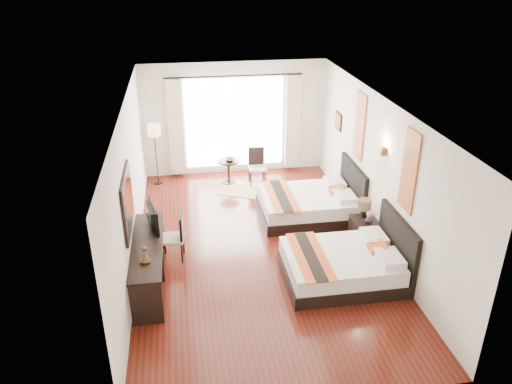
{
  "coord_description": "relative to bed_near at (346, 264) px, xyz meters",
  "views": [
    {
      "loc": [
        -1.3,
        -8.08,
        5.04
      ],
      "look_at": [
        -0.02,
        0.11,
        1.11
      ],
      "focal_mm": 35.0,
      "sensor_mm": 36.0,
      "label": 1
    }
  ],
  "objects": [
    {
      "name": "drape_left",
      "position": [
        -2.77,
        4.88,
        0.99
      ],
      "size": [
        0.35,
        0.14,
        2.35
      ],
      "primitive_type": "cube",
      "color": "beige",
      "rests_on": "floor"
    },
    {
      "name": "television",
      "position": [
        -3.29,
        0.95,
        0.69
      ],
      "size": [
        0.28,
        0.78,
        0.45
      ],
      "primitive_type": "imported",
      "rotation": [
        0.0,
        0.0,
        1.81
      ],
      "color": "black",
      "rests_on": "console_desk"
    },
    {
      "name": "desk_chair",
      "position": [
        -2.89,
        1.1,
        -0.02
      ],
      "size": [
        0.45,
        0.45,
        0.89
      ],
      "rotation": [
        0.0,
        0.0,
        3.04
      ],
      "color": "tan",
      "rests_on": "floor"
    },
    {
      "name": "wall_entry",
      "position": [
        -1.32,
        -2.49,
        1.11
      ],
      "size": [
        4.5,
        0.01,
        2.8
      ],
      "primitive_type": "cube",
      "color": "silver",
      "rests_on": "floor"
    },
    {
      "name": "bed_near",
      "position": [
        0.0,
        0.0,
        0.0
      ],
      "size": [
        1.98,
        1.54,
        1.11
      ],
      "color": "black",
      "rests_on": "floor"
    },
    {
      "name": "mirror_glass",
      "position": [
        -3.51,
        0.4,
        1.26
      ],
      "size": [
        0.01,
        1.12,
        0.82
      ],
      "primitive_type": "cube",
      "color": "white",
      "rests_on": "mirror_frame"
    },
    {
      "name": "vase",
      "position": [
        0.7,
        0.87,
        0.28
      ],
      "size": [
        0.15,
        0.15,
        0.14
      ],
      "primitive_type": "imported",
      "rotation": [
        0.0,
        0.0,
        0.11
      ],
      "color": "black",
      "rests_on": "nightstand"
    },
    {
      "name": "mirror_frame",
      "position": [
        -3.54,
        0.4,
        1.26
      ],
      "size": [
        0.04,
        1.25,
        0.95
      ],
      "primitive_type": "cube",
      "color": "black",
      "rests_on": "wall_desk"
    },
    {
      "name": "console_desk",
      "position": [
        -3.31,
        0.4,
        0.09
      ],
      "size": [
        0.5,
        2.2,
        0.76
      ],
      "primitive_type": "cube",
      "color": "black",
      "rests_on": "floor"
    },
    {
      "name": "floor_lamp",
      "position": [
        -3.26,
        4.56,
        0.96
      ],
      "size": [
        0.3,
        0.3,
        1.49
      ],
      "color": "black",
      "rests_on": "floor"
    },
    {
      "name": "wall_desk",
      "position": [
        -3.56,
        1.25,
        1.11
      ],
      "size": [
        0.01,
        7.5,
        2.8
      ],
      "primitive_type": "cube",
      "color": "silver",
      "rests_on": "floor"
    },
    {
      "name": "jute_rug",
      "position": [
        -1.17,
        3.8,
        -0.28
      ],
      "size": [
        1.52,
        1.32,
        0.01
      ],
      "primitive_type": "cube",
      "rotation": [
        0.0,
        0.0,
        -0.43
      ],
      "color": "tan",
      "rests_on": "floor"
    },
    {
      "name": "floor",
      "position": [
        -1.32,
        1.25,
        -0.29
      ],
      "size": [
        4.5,
        7.5,
        0.01
      ],
      "primitive_type": "cube",
      "color": "#351609",
      "rests_on": "ground"
    },
    {
      "name": "drape_right",
      "position": [
        0.13,
        4.88,
        0.99
      ],
      "size": [
        0.35,
        0.14,
        2.35
      ],
      "primitive_type": "cube",
      "color": "beige",
      "rests_on": "floor"
    },
    {
      "name": "side_table",
      "position": [
        -1.55,
        4.3,
        0.0
      ],
      "size": [
        0.51,
        0.51,
        0.59
      ],
      "primitive_type": "cylinder",
      "color": "black",
      "rests_on": "floor"
    },
    {
      "name": "wall_sconce",
      "position": [
        0.87,
        1.01,
        1.63
      ],
      "size": [
        0.1,
        0.14,
        0.14
      ],
      "primitive_type": "cube",
      "color": "#442E18",
      "rests_on": "wall_headboard"
    },
    {
      "name": "bed_far",
      "position": [
        -0.01,
        2.32,
        0.0
      ],
      "size": [
        2.01,
        1.56,
        1.13
      ],
      "color": "black",
      "rests_on": "floor"
    },
    {
      "name": "art_panel_near",
      "position": [
        0.91,
        0.0,
        1.66
      ],
      "size": [
        0.03,
        0.5,
        1.35
      ],
      "primitive_type": "cube",
      "color": "maroon",
      "rests_on": "wall_headboard"
    },
    {
      "name": "table_lamp",
      "position": [
        0.7,
        1.13,
        0.49
      ],
      "size": [
        0.26,
        0.26,
        0.41
      ],
      "color": "black",
      "rests_on": "nightstand"
    },
    {
      "name": "ceiling",
      "position": [
        -1.32,
        1.25,
        2.5
      ],
      "size": [
        4.5,
        7.5,
        0.02
      ],
      "primitive_type": "cube",
      "color": "white",
      "rests_on": "wall_headboard"
    },
    {
      "name": "nightstand",
      "position": [
        0.69,
        1.01,
        -0.02
      ],
      "size": [
        0.45,
        0.56,
        0.54
      ],
      "primitive_type": "cube",
      "color": "black",
      "rests_on": "floor"
    },
    {
      "name": "wall_window",
      "position": [
        -1.32,
        5.0,
        1.11
      ],
      "size": [
        4.5,
        0.01,
        2.8
      ],
      "primitive_type": "cube",
      "color": "silver",
      "rests_on": "floor"
    },
    {
      "name": "wall_headboard",
      "position": [
        0.93,
        1.25,
        1.11
      ],
      "size": [
        0.01,
        7.5,
        2.8
      ],
      "primitive_type": "cube",
      "color": "silver",
      "rests_on": "floor"
    },
    {
      "name": "art_panel_far",
      "position": [
        0.91,
        2.32,
        1.66
      ],
      "size": [
        0.03,
        0.5,
        1.35
      ],
      "primitive_type": "cube",
      "color": "maroon",
      "rests_on": "wall_headboard"
    },
    {
      "name": "sheer_curtain",
      "position": [
        -1.32,
        4.92,
        1.01
      ],
      "size": [
        2.3,
        0.02,
        2.1
      ],
      "primitive_type": "cube",
      "color": "white",
      "rests_on": "wall_window"
    },
    {
      "name": "fruit_bowl",
      "position": [
        -1.52,
        4.28,
        0.32
      ],
      "size": [
        0.28,
        0.28,
        0.06
      ],
      "primitive_type": "imported",
      "rotation": [
        0.0,
        0.0,
        -0.17
      ],
      "color": "#472719",
      "rests_on": "side_table"
    },
    {
      "name": "window_glass",
      "position": [
        -1.32,
        4.98,
        1.01
      ],
      "size": [
        2.4,
        0.02,
        2.2
      ],
      "primitive_type": "cube",
      "color": "white",
      "rests_on": "wall_window"
    },
    {
      "name": "bronze_figurine",
      "position": [
        -3.31,
        -0.15,
        0.59
      ],
      "size": [
        0.17,
        0.17,
        0.24
      ],
      "primitive_type": null,
      "rotation": [
        0.0,
        0.0,
        -0.06
      ],
      "color": "#442E18",
      "rests_on": "console_desk"
    },
    {
      "name": "window_chair",
      "position": [
        -0.88,
        4.17,
        -0.02
      ],
      "size": [
        0.42,
        0.42,
        0.88
      ],
      "rotation": [
        0.0,
        0.0,
        -1.6
      ],
      "color": "tan",
      "rests_on": "floor"
    }
  ]
}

